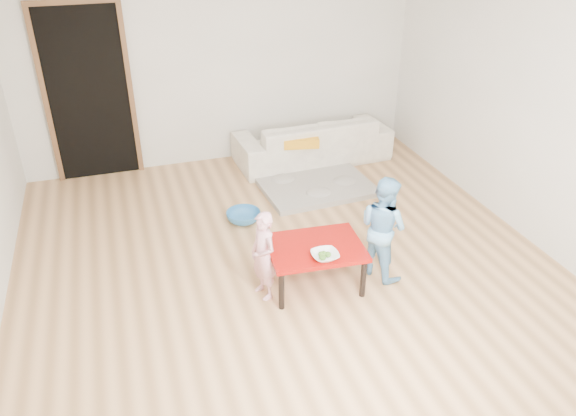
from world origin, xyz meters
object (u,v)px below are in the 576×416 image
red_table (315,265)px  sofa (312,140)px  child_blue (383,227)px  bowl (325,256)px  child_pink (263,256)px  basin (243,217)px

red_table → sofa: bearing=70.3°
sofa → child_blue: 2.60m
bowl → child_pink: (-0.48, 0.20, -0.03)m
sofa → bowl: (-0.91, -2.77, 0.15)m
child_blue → basin: (-0.98, 1.30, -0.43)m
red_table → child_pink: bearing=-179.4°
bowl → child_pink: 0.52m
basin → sofa: bearing=45.5°
sofa → child_blue: size_ratio=2.03×
red_table → child_blue: bearing=-1.2°
red_table → child_blue: (0.64, -0.01, 0.29)m
child_pink → child_blue: (1.11, -0.01, 0.08)m
child_blue → child_pink: bearing=67.9°
basin → child_blue: bearing=-53.0°
bowl → basin: (-0.35, 1.49, -0.38)m
child_pink → sofa: bearing=134.9°
red_table → child_blue: 0.70m
child_pink → basin: bearing=157.4°
sofa → bowl: 2.92m
sofa → bowl: size_ratio=8.72×
child_blue → red_table: bearing=67.1°
sofa → child_pink: (-1.39, -2.57, 0.12)m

